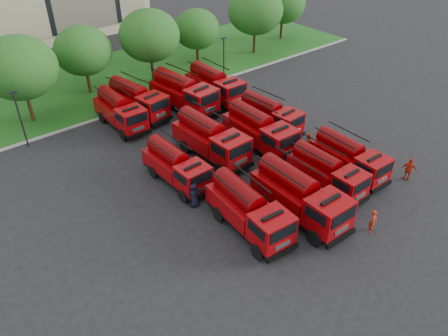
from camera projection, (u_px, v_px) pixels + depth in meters
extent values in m
plane|color=black|center=(245.00, 196.00, 32.25)|extent=(140.00, 140.00, 0.00)
cube|color=#184B14|center=(91.00, 84.00, 48.85)|extent=(70.00, 16.00, 0.12)
cube|color=gray|center=(127.00, 110.00, 43.66)|extent=(70.00, 0.30, 0.14)
cylinder|color=#382314|center=(30.00, 108.00, 41.04)|extent=(0.36, 0.36, 2.80)
ellipsoid|color=#164213|center=(19.00, 68.00, 38.81)|extent=(6.72, 6.72, 5.71)
cylinder|color=#382314|center=(89.00, 82.00, 46.39)|extent=(0.36, 0.36, 2.45)
ellipsoid|color=#164213|center=(83.00, 51.00, 44.44)|extent=(5.88, 5.88, 5.00)
cylinder|color=#382314|center=(153.00, 70.00, 49.01)|extent=(0.36, 0.36, 2.73)
ellipsoid|color=#164213|center=(149.00, 35.00, 46.83)|extent=(6.55, 6.55, 5.57)
cylinder|color=#382314|center=(198.00, 55.00, 53.43)|extent=(0.36, 0.36, 2.27)
ellipsoid|color=#164213|center=(197.00, 29.00, 51.61)|extent=(5.46, 5.46, 4.64)
cylinder|color=#382314|center=(254.00, 43.00, 56.47)|extent=(0.36, 0.36, 2.87)
ellipsoid|color=#164213|center=(256.00, 10.00, 54.18)|extent=(6.89, 6.89, 5.85)
cylinder|color=#382314|center=(281.00, 30.00, 61.50)|extent=(0.36, 0.36, 2.52)
ellipsoid|color=#164213|center=(283.00, 4.00, 59.49)|extent=(6.05, 6.05, 5.14)
cylinder|color=black|center=(21.00, 121.00, 36.63)|extent=(0.14, 0.14, 5.00)
cube|color=black|center=(13.00, 93.00, 35.19)|extent=(0.60, 0.25, 0.12)
cylinder|color=black|center=(224.00, 61.00, 48.11)|extent=(0.14, 0.14, 5.00)
cube|color=black|center=(224.00, 38.00, 46.67)|extent=(0.60, 0.25, 0.12)
cube|color=black|center=(248.00, 221.00, 28.96)|extent=(2.80, 7.01, 0.29)
cube|color=black|center=(282.00, 253.00, 26.62)|extent=(2.46, 0.44, 0.34)
cube|color=#8A0003|center=(271.00, 228.00, 26.74)|extent=(2.57, 2.34, 1.91)
cube|color=black|center=(284.00, 233.00, 25.74)|extent=(2.05, 0.22, 0.83)
cube|color=#8A0003|center=(238.00, 203.00, 29.25)|extent=(2.76, 4.68, 1.27)
cylinder|color=#560002|center=(239.00, 191.00, 28.66)|extent=(1.80, 4.22, 1.47)
cylinder|color=black|center=(258.00, 252.00, 26.75)|extent=(0.43, 1.10, 1.08)
cylinder|color=black|center=(286.00, 237.00, 27.81)|extent=(0.43, 1.10, 1.08)
cylinder|color=black|center=(219.00, 214.00, 29.68)|extent=(0.43, 1.10, 1.08)
cylinder|color=black|center=(245.00, 202.00, 30.74)|extent=(0.43, 1.10, 1.08)
cube|color=black|center=(298.00, 208.00, 30.03)|extent=(2.62, 7.46, 0.32)
cube|color=black|center=(340.00, 238.00, 27.61)|extent=(2.65, 0.33, 0.37)
cube|color=#8A0003|center=(328.00, 213.00, 27.70)|extent=(2.65, 2.39, 2.06)
cube|color=black|center=(344.00, 217.00, 26.66)|extent=(2.22, 0.11, 0.90)
cube|color=#8A0003|center=(287.00, 190.00, 30.31)|extent=(2.71, 4.93, 1.37)
cylinder|color=#560002|center=(288.00, 177.00, 29.68)|extent=(1.70, 4.48, 1.58)
cylinder|color=black|center=(315.00, 238.00, 27.68)|extent=(0.40, 1.17, 1.16)
cylinder|color=black|center=(340.00, 223.00, 28.91)|extent=(0.40, 1.17, 1.16)
cylinder|color=black|center=(266.00, 202.00, 30.72)|extent=(0.40, 1.17, 1.16)
cylinder|color=black|center=(291.00, 189.00, 31.95)|extent=(0.40, 1.17, 1.16)
cube|color=black|center=(325.00, 182.00, 32.70)|extent=(2.06, 6.25, 0.27)
cube|color=black|center=(359.00, 203.00, 30.70)|extent=(2.23, 0.23, 0.31)
cube|color=#8A0003|center=(350.00, 184.00, 30.76)|extent=(2.19, 1.97, 1.74)
cube|color=black|center=(363.00, 186.00, 29.90)|extent=(1.87, 0.05, 0.76)
cube|color=#8A0003|center=(316.00, 168.00, 32.93)|extent=(2.19, 4.11, 1.16)
cylinder|color=#560002|center=(317.00, 158.00, 32.39)|extent=(1.34, 3.75, 1.34)
cylinder|color=black|center=(340.00, 203.00, 30.73)|extent=(0.31, 0.98, 0.98)
cylinder|color=black|center=(358.00, 192.00, 31.80)|extent=(0.31, 0.98, 0.98)
cylinder|color=black|center=(299.00, 178.00, 33.25)|extent=(0.31, 0.98, 0.98)
cylinder|color=black|center=(317.00, 168.00, 34.32)|extent=(0.31, 0.98, 0.98)
cube|color=black|center=(347.00, 167.00, 34.34)|extent=(2.34, 6.45, 0.27)
cube|color=black|center=(381.00, 187.00, 32.24)|extent=(2.28, 0.32, 0.32)
cube|color=#8A0003|center=(372.00, 168.00, 32.32)|extent=(2.31, 2.09, 1.77)
cube|color=black|center=(385.00, 170.00, 31.42)|extent=(1.91, 0.12, 0.77)
cube|color=#8A0003|center=(338.00, 153.00, 34.59)|extent=(2.39, 4.27, 1.18)
cylinder|color=#560002|center=(340.00, 143.00, 34.04)|extent=(1.51, 3.87, 1.36)
cylinder|color=black|center=(362.00, 187.00, 32.31)|extent=(0.36, 1.01, 1.00)
cylinder|color=black|center=(380.00, 177.00, 33.35)|extent=(0.36, 1.01, 1.00)
cylinder|color=black|center=(322.00, 163.00, 34.95)|extent=(0.36, 1.01, 1.00)
cylinder|color=black|center=(339.00, 154.00, 35.99)|extent=(0.36, 1.01, 1.00)
cube|color=black|center=(177.00, 175.00, 33.38)|extent=(2.20, 6.34, 0.27)
cube|color=black|center=(202.00, 195.00, 31.40)|extent=(2.25, 0.27, 0.31)
cube|color=#8A0003|center=(193.00, 177.00, 31.45)|extent=(2.25, 2.03, 1.75)
cube|color=black|center=(202.00, 179.00, 30.59)|extent=(1.89, 0.09, 0.76)
cube|color=#8A0003|center=(169.00, 162.00, 33.60)|extent=(2.29, 4.19, 1.17)
cylinder|color=#560002|center=(168.00, 152.00, 33.06)|extent=(1.43, 3.81, 1.35)
cylinder|color=black|center=(184.00, 196.00, 31.41)|extent=(0.34, 1.00, 0.99)
cylinder|color=black|center=(206.00, 185.00, 32.52)|extent=(0.34, 1.00, 0.99)
cylinder|color=black|center=(154.00, 172.00, 33.90)|extent=(0.34, 1.00, 0.99)
cylinder|color=black|center=(176.00, 163.00, 35.01)|extent=(0.34, 1.00, 0.99)
cube|color=black|center=(210.00, 149.00, 36.30)|extent=(2.65, 7.44, 0.32)
cube|color=black|center=(241.00, 169.00, 34.00)|extent=(2.64, 0.35, 0.37)
cube|color=#8A0003|center=(231.00, 149.00, 34.06)|extent=(2.65, 2.40, 2.05)
cube|color=black|center=(241.00, 150.00, 33.05)|extent=(2.21, 0.12, 0.89)
cube|color=#8A0003|center=(201.00, 135.00, 36.54)|extent=(2.73, 4.92, 1.37)
cylinder|color=#560002|center=(201.00, 124.00, 35.91)|extent=(1.72, 4.47, 1.58)
cylinder|color=black|center=(221.00, 170.00, 34.00)|extent=(0.40, 1.17, 1.16)
cylinder|color=black|center=(243.00, 159.00, 35.31)|extent=(0.40, 1.17, 1.16)
cylinder|color=black|center=(185.00, 146.00, 36.88)|extent=(0.40, 1.17, 1.16)
cylinder|color=black|center=(207.00, 137.00, 38.19)|extent=(0.40, 1.17, 1.16)
cube|color=black|center=(259.00, 140.00, 37.52)|extent=(2.58, 7.28, 0.31)
cube|color=black|center=(288.00, 159.00, 35.15)|extent=(2.58, 0.33, 0.36)
cube|color=#8A0003|center=(279.00, 141.00, 35.25)|extent=(2.59, 2.34, 2.01)
cube|color=black|center=(290.00, 141.00, 34.23)|extent=(2.16, 0.12, 0.88)
cube|color=#8A0003|center=(250.00, 127.00, 37.80)|extent=(2.66, 4.81, 1.34)
cylinder|color=#560002|center=(251.00, 116.00, 37.18)|extent=(1.67, 4.37, 1.54)
cylinder|color=black|center=(269.00, 160.00, 35.23)|extent=(0.39, 1.14, 1.13)
cylinder|color=black|center=(290.00, 150.00, 36.42)|extent=(0.39, 1.14, 1.13)
cylinder|color=black|center=(234.00, 137.00, 38.20)|extent=(0.39, 1.14, 1.13)
cylinder|color=black|center=(255.00, 129.00, 39.39)|extent=(0.39, 1.14, 1.13)
cube|color=black|center=(269.00, 124.00, 40.16)|extent=(2.51, 6.56, 0.28)
cube|color=black|center=(296.00, 137.00, 38.21)|extent=(2.31, 0.37, 0.32)
cube|color=#8A0003|center=(288.00, 122.00, 38.24)|extent=(2.37, 2.16, 1.79)
cube|color=black|center=(297.00, 122.00, 37.38)|extent=(1.93, 0.16, 0.78)
cube|color=#8A0003|center=(261.00, 113.00, 40.36)|extent=(2.51, 4.36, 1.20)
cylinder|color=#560002|center=(261.00, 103.00, 39.81)|extent=(1.61, 3.94, 1.38)
cylinder|color=black|center=(281.00, 138.00, 38.17)|extent=(0.38, 1.03, 1.01)
cylinder|color=black|center=(296.00, 130.00, 39.35)|extent=(0.38, 1.03, 1.01)
cylinder|color=black|center=(248.00, 122.00, 40.63)|extent=(0.38, 1.03, 1.01)
cylinder|color=black|center=(263.00, 115.00, 41.81)|extent=(0.38, 1.03, 1.01)
cube|color=black|center=(121.00, 120.00, 40.70)|extent=(2.26, 6.68, 0.29)
cube|color=black|center=(139.00, 135.00, 38.55)|extent=(2.38, 0.26, 0.33)
cube|color=#8A0003|center=(132.00, 119.00, 38.63)|extent=(2.35, 2.12, 1.85)
cube|color=black|center=(137.00, 119.00, 37.70)|extent=(2.00, 0.07, 0.81)
cube|color=#8A0003|center=(115.00, 109.00, 40.95)|extent=(2.38, 4.40, 1.24)
cylinder|color=#560002|center=(113.00, 99.00, 40.38)|extent=(1.47, 4.01, 1.43)
cylinder|color=black|center=(123.00, 135.00, 38.60)|extent=(0.34, 1.05, 1.05)
cylinder|color=black|center=(145.00, 127.00, 39.72)|extent=(0.34, 1.05, 1.05)
cylinder|color=black|center=(103.00, 118.00, 41.30)|extent=(0.34, 1.05, 1.05)
cylinder|color=black|center=(123.00, 111.00, 42.42)|extent=(0.34, 1.05, 1.05)
cube|color=black|center=(138.00, 109.00, 42.50)|extent=(3.38, 7.26, 0.30)
cube|color=black|center=(162.00, 121.00, 40.59)|extent=(2.50, 0.65, 0.35)
cube|color=#8A0003|center=(153.00, 106.00, 40.55)|extent=(2.76, 2.56, 1.95)
cube|color=black|center=(160.00, 105.00, 39.69)|extent=(2.08, 0.38, 0.85)
cube|color=#8A0003|center=(130.00, 98.00, 42.65)|extent=(3.15, 4.92, 1.30)
cylinder|color=#560002|center=(128.00, 88.00, 42.05)|extent=(2.15, 4.38, 1.50)
cylinder|color=black|center=(146.00, 123.00, 40.43)|extent=(0.52, 1.14, 1.10)
cylinder|color=black|center=(164.00, 114.00, 41.84)|extent=(0.52, 1.14, 1.10)
cylinder|color=black|center=(117.00, 108.00, 42.83)|extent=(0.52, 1.14, 1.10)
cylinder|color=black|center=(135.00, 101.00, 44.25)|extent=(0.52, 1.14, 1.10)
cube|color=black|center=(184.00, 103.00, 43.49)|extent=(3.42, 7.88, 0.33)
cube|color=black|center=(211.00, 116.00, 41.31)|extent=(2.74, 0.60, 0.38)
cube|color=#8A0003|center=(202.00, 100.00, 41.30)|extent=(2.94, 2.71, 2.12)
cube|color=black|center=(211.00, 99.00, 40.33)|extent=(2.28, 0.33, 0.93)
cube|color=#8A0003|center=(175.00, 91.00, 43.68)|extent=(3.26, 5.30, 1.42)
cylinder|color=#560002|center=(175.00, 81.00, 43.03)|extent=(2.18, 4.74, 1.63)
cylinder|color=black|center=(194.00, 117.00, 41.18)|extent=(0.52, 1.24, 1.20)
cylinder|color=black|center=(213.00, 109.00, 42.68)|extent=(0.52, 1.24, 1.20)
cylinder|color=black|center=(162.00, 102.00, 43.92)|extent=(0.52, 1.24, 1.20)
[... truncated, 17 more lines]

